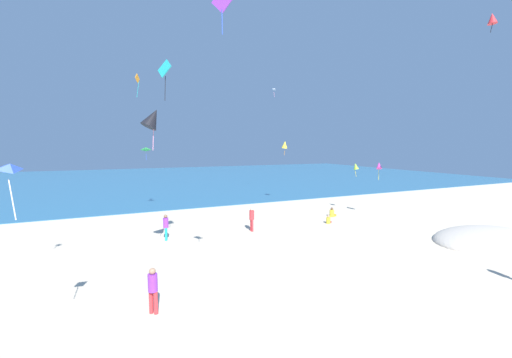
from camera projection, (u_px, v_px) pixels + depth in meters
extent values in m
plane|color=beige|center=(241.00, 240.00, 20.44)|extent=(120.00, 120.00, 0.00)
cube|color=teal|center=(161.00, 179.00, 58.11)|extent=(120.00, 60.00, 0.05)
ellipsoid|color=beige|center=(488.00, 241.00, 20.10)|extent=(7.75, 5.43, 1.57)
cylinder|color=red|center=(151.00, 302.00, 11.42)|extent=(0.15, 0.15, 0.86)
cylinder|color=red|center=(156.00, 303.00, 11.37)|extent=(0.15, 0.15, 0.86)
cylinder|color=purple|center=(153.00, 283.00, 11.31)|extent=(0.49, 0.49, 0.65)
sphere|color=#A87A5B|center=(152.00, 271.00, 11.27)|extent=(0.24, 0.24, 0.24)
cylinder|color=yellow|center=(328.00, 220.00, 24.69)|extent=(0.45, 0.45, 0.50)
sphere|color=tan|center=(328.00, 216.00, 24.66)|extent=(0.20, 0.20, 0.20)
cube|color=red|center=(329.00, 222.00, 24.88)|extent=(0.44, 0.41, 0.15)
cylinder|color=#19ADB2|center=(166.00, 234.00, 20.21)|extent=(0.15, 0.15, 0.85)
cylinder|color=#19ADB2|center=(166.00, 233.00, 20.39)|extent=(0.15, 0.15, 0.85)
cylinder|color=purple|center=(166.00, 223.00, 20.22)|extent=(0.40, 0.40, 0.64)
sphere|color=#846047|center=(166.00, 216.00, 20.18)|extent=(0.23, 0.23, 0.23)
cylinder|color=red|center=(252.00, 226.00, 22.36)|extent=(0.15, 0.15, 0.87)
cylinder|color=red|center=(251.00, 225.00, 22.54)|extent=(0.15, 0.15, 0.87)
cylinder|color=red|center=(252.00, 215.00, 22.37)|extent=(0.36, 0.36, 0.65)
sphere|color=beige|center=(252.00, 209.00, 22.32)|extent=(0.24, 0.24, 0.24)
cylinder|color=yellow|center=(332.00, 213.00, 27.08)|extent=(0.49, 0.49, 0.60)
sphere|color=brown|center=(332.00, 209.00, 27.04)|extent=(0.24, 0.24, 0.24)
cube|color=orange|center=(333.00, 215.00, 27.26)|extent=(0.50, 0.42, 0.17)
cone|color=yellow|center=(285.00, 145.00, 32.94)|extent=(0.90, 0.92, 0.81)
cylinder|color=orange|center=(285.00, 151.00, 33.02)|extent=(0.12, 0.16, 0.81)
cone|color=black|center=(153.00, 118.00, 14.80)|extent=(1.27, 1.00, 1.20)
cylinder|color=pink|center=(153.00, 138.00, 14.90)|extent=(0.10, 0.05, 1.15)
cone|color=#DB3DA8|center=(379.00, 165.00, 26.42)|extent=(0.77, 0.81, 0.70)
cylinder|color=yellow|center=(379.00, 174.00, 26.50)|extent=(0.11, 0.13, 1.03)
cone|color=red|center=(492.00, 18.00, 16.96)|extent=(0.62, 0.65, 0.61)
cylinder|color=black|center=(492.00, 28.00, 17.01)|extent=(0.06, 0.11, 0.49)
cone|color=#99DB33|center=(356.00, 166.00, 28.41)|extent=(0.71, 0.66, 0.64)
cylinder|color=yellow|center=(356.00, 173.00, 28.48)|extent=(0.17, 0.10, 0.73)
pyramid|color=white|center=(274.00, 89.00, 37.14)|extent=(0.48, 0.55, 0.28)
cylinder|color=pink|center=(274.00, 94.00, 37.20)|extent=(0.12, 0.06, 0.64)
cube|color=#1EADAD|center=(165.00, 68.00, 14.67)|extent=(0.53, 0.87, 0.93)
cylinder|color=black|center=(165.00, 88.00, 14.77)|extent=(0.11, 0.13, 1.16)
cube|color=orange|center=(137.00, 78.00, 23.80)|extent=(0.38, 0.65, 0.72)
cylinder|color=#1EADAD|center=(138.00, 90.00, 23.89)|extent=(0.22, 0.12, 1.17)
pyramid|color=blue|center=(10.00, 167.00, 7.93)|extent=(0.61, 0.59, 0.30)
cylinder|color=white|center=(12.00, 200.00, 8.04)|extent=(0.17, 0.20, 1.06)
pyramid|color=green|center=(146.00, 149.00, 28.96)|extent=(0.74, 0.58, 0.42)
cylinder|color=blue|center=(146.00, 157.00, 29.00)|extent=(0.03, 0.03, 0.56)
cube|color=purple|center=(222.00, 1.00, 9.63)|extent=(0.55, 0.53, 0.72)
cylinder|color=blue|center=(222.00, 22.00, 9.70)|extent=(0.05, 0.05, 0.74)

